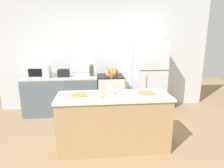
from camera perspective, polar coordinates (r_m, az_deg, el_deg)
ground_plane at (r=3.53m, az=0.43°, el=-17.41°), size 10.00×10.00×0.00m
back_wall at (r=5.03m, az=-2.02°, el=8.46°), size 5.20×0.08×2.70m
kitchen_island at (r=3.32m, az=0.44°, el=-10.70°), size 1.80×0.66×0.91m
back_counter at (r=4.86m, az=-14.20°, el=-3.08°), size 1.68×0.60×0.89m
stove_range at (r=4.82m, az=-0.42°, el=-2.77°), size 0.60×0.61×0.89m
refrigerator at (r=4.90m, az=10.71°, el=2.13°), size 0.68×0.67×1.70m
flower_vase at (r=3.15m, az=-0.31°, el=-0.68°), size 0.15×0.13×0.42m
pear_figurine at (r=3.07m, az=-2.71°, el=-2.86°), size 0.07×0.07×0.11m
plate_setting_left at (r=3.17m, az=-9.30°, el=-3.16°), size 0.34×0.34×0.02m
plate_setting_right at (r=3.27m, az=9.78°, el=-2.59°), size 0.34×0.34×0.02m
toaster at (r=4.71m, az=-13.62°, el=3.08°), size 0.28×0.18×0.17m
cooking_pot at (r=4.71m, az=0.03°, el=3.29°), size 0.29×0.29×0.16m
microwave at (r=4.82m, az=-20.09°, el=3.45°), size 0.48×0.37×0.27m
knife_block at (r=4.71m, az=-5.84°, el=3.72°), size 0.10×0.14×0.27m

